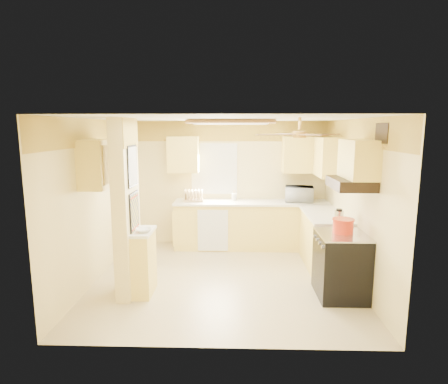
{
  "coord_description": "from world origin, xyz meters",
  "views": [
    {
      "loc": [
        0.17,
        -5.62,
        2.37
      ],
      "look_at": [
        -0.01,
        0.35,
        1.34
      ],
      "focal_mm": 30.0,
      "sensor_mm": 36.0,
      "label": 1
    }
  ],
  "objects_px": {
    "stove": "(341,265)",
    "kettle": "(339,216)",
    "bowl": "(144,230)",
    "dutch_oven": "(343,226)",
    "microwave": "(299,194)"
  },
  "relations": [
    {
      "from": "dutch_oven",
      "to": "kettle",
      "type": "bearing_deg",
      "value": 81.72
    },
    {
      "from": "dutch_oven",
      "to": "kettle",
      "type": "xyz_separation_m",
      "value": [
        0.07,
        0.47,
        0.02
      ]
    },
    {
      "from": "stove",
      "to": "bowl",
      "type": "bearing_deg",
      "value": -178.14
    },
    {
      "from": "kettle",
      "to": "stove",
      "type": "bearing_deg",
      "value": -99.22
    },
    {
      "from": "stove",
      "to": "dutch_oven",
      "type": "height_order",
      "value": "dutch_oven"
    },
    {
      "from": "kettle",
      "to": "dutch_oven",
      "type": "bearing_deg",
      "value": -98.28
    },
    {
      "from": "stove",
      "to": "kettle",
      "type": "relative_size",
      "value": 4.31
    },
    {
      "from": "microwave",
      "to": "kettle",
      "type": "xyz_separation_m",
      "value": [
        0.33,
        -1.65,
        -0.05
      ]
    },
    {
      "from": "kettle",
      "to": "bowl",
      "type": "bearing_deg",
      "value": -167.88
    },
    {
      "from": "bowl",
      "to": "kettle",
      "type": "relative_size",
      "value": 1.0
    },
    {
      "from": "bowl",
      "to": "dutch_oven",
      "type": "relative_size",
      "value": 0.7
    },
    {
      "from": "stove",
      "to": "bowl",
      "type": "xyz_separation_m",
      "value": [
        -2.76,
        -0.09,
        0.51
      ]
    },
    {
      "from": "stove",
      "to": "dutch_oven",
      "type": "bearing_deg",
      "value": 71.97
    },
    {
      "from": "stove",
      "to": "bowl",
      "type": "relative_size",
      "value": 4.33
    },
    {
      "from": "microwave",
      "to": "kettle",
      "type": "distance_m",
      "value": 1.69
    }
  ]
}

